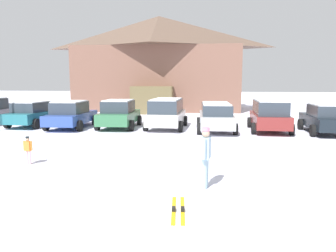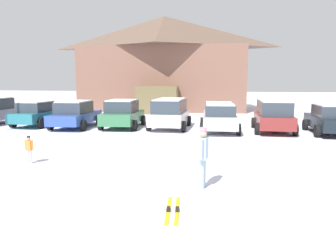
% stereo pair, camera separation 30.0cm
% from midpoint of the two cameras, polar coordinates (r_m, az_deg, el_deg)
% --- Properties ---
extents(ground, '(160.00, 160.00, 0.00)m').
position_cam_midpoint_polar(ground, '(7.25, -20.42, -16.27)').
color(ground, white).
extents(ski_lodge, '(16.55, 10.30, 9.23)m').
position_cam_midpoint_polar(ski_lodge, '(33.57, -1.84, 10.97)').
color(ski_lodge, brown).
rests_on(ski_lodge, ground).
extents(parked_teal_hatchback, '(2.21, 4.12, 1.60)m').
position_cam_midpoint_polar(parked_teal_hatchback, '(22.77, -22.87, 2.02)').
color(parked_teal_hatchback, '#246C78').
rests_on(parked_teal_hatchback, ground).
extents(parked_blue_hatchback, '(2.39, 4.47, 1.67)m').
position_cam_midpoint_polar(parked_blue_hatchback, '(21.07, -16.93, 1.95)').
color(parked_blue_hatchback, '#2E499A').
rests_on(parked_blue_hatchback, ground).
extents(parked_green_coupe, '(2.40, 4.18, 1.74)m').
position_cam_midpoint_polar(parked_green_coupe, '(20.44, -8.94, 2.10)').
color(parked_green_coupe, '#336F47').
rests_on(parked_green_coupe, ground).
extents(parked_white_suv, '(2.29, 4.36, 1.81)m').
position_cam_midpoint_polar(parked_white_suv, '(19.97, -0.69, 2.34)').
color(parked_white_suv, white).
rests_on(parked_white_suv, ground).
extents(parked_silver_wagon, '(2.37, 4.54, 1.64)m').
position_cam_midpoint_polar(parked_silver_wagon, '(19.08, 7.89, 1.77)').
color(parked_silver_wagon, '#B4B8BB').
rests_on(parked_silver_wagon, ground).
extents(parked_maroon_van, '(2.25, 4.32, 1.82)m').
position_cam_midpoint_polar(parked_maroon_van, '(19.69, 16.83, 1.92)').
color(parked_maroon_van, maroon).
rests_on(parked_maroon_van, ground).
extents(parked_black_sedan, '(2.13, 4.09, 1.64)m').
position_cam_midpoint_polar(parked_black_sedan, '(19.95, 25.31, 1.18)').
color(parked_black_sedan, black).
rests_on(parked_black_sedan, ground).
extents(skier_child_in_orange_jacket, '(0.36, 0.18, 0.99)m').
position_cam_midpoint_polar(skier_child_in_orange_jacket, '(12.46, -23.84, -3.64)').
color(skier_child_in_orange_jacket, beige).
rests_on(skier_child_in_orange_jacket, ground).
extents(skier_adult_in_blue_parka, '(0.29, 0.61, 1.67)m').
position_cam_midpoint_polar(skier_adult_in_blue_parka, '(8.92, 5.59, -4.86)').
color(skier_adult_in_blue_parka, '#98B8C9').
rests_on(skier_adult_in_blue_parka, ground).
extents(pair_of_skis, '(0.46, 1.63, 0.08)m').
position_cam_midpoint_polar(pair_of_skis, '(7.63, 0.60, -14.36)').
color(pair_of_skis, gold).
rests_on(pair_of_skis, ground).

